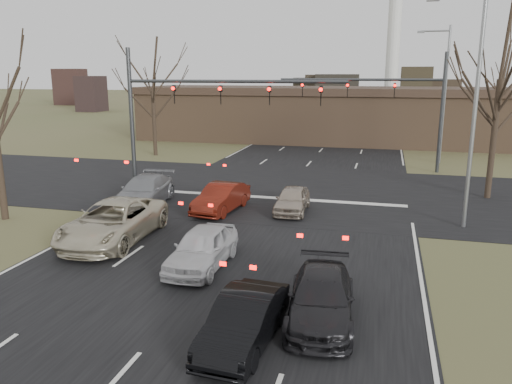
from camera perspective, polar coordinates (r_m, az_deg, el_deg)
ground at (r=15.27m, az=-8.01°, el=-12.34°), size 360.00×360.00×0.00m
road_main at (r=73.16m, az=10.37°, el=7.99°), size 14.00×300.00×0.02m
road_cross at (r=28.95m, az=3.36°, el=0.21°), size 200.00×14.00×0.02m
building at (r=50.93m, az=10.80°, el=8.71°), size 42.40×10.40×5.30m
mast_arm_near at (r=27.83m, az=-8.11°, el=10.10°), size 12.12×0.24×8.00m
mast_arm_far at (r=35.70m, az=16.03°, el=10.33°), size 11.12×0.24×8.00m
streetlight_right_near at (r=22.93m, az=23.40°, el=9.78°), size 2.34×0.25×10.00m
streetlight_right_far at (r=39.86m, az=20.57°, el=11.09°), size 2.34×0.25×10.00m
tree_right_near at (r=29.28m, az=26.66°, el=16.53°), size 6.90×6.90×11.50m
tree_left_far at (r=41.94m, az=-11.87°, el=14.12°), size 5.70×5.70×9.50m
tree_right_far at (r=48.61m, az=26.60°, el=12.42°), size 5.40×5.40×9.00m
car_silver_suv at (r=20.84m, az=-16.01°, el=-3.28°), size 2.90×5.91×1.62m
car_white_sedan at (r=17.52m, az=-6.18°, el=-6.36°), size 1.68×4.13×1.40m
car_black_hatch at (r=12.76m, az=-1.36°, el=-14.46°), size 1.58×3.94×1.27m
car_charcoal_sedan at (r=14.03m, az=7.45°, el=-11.90°), size 2.11×4.47×1.26m
car_grey_ahead at (r=26.18m, az=-12.63°, el=0.10°), size 2.58×5.25×1.47m
car_red_ahead at (r=24.41m, az=-3.99°, el=-0.68°), size 1.92×4.28×1.37m
car_silver_ahead at (r=24.34m, az=4.16°, el=-0.87°), size 1.57×3.69×1.24m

